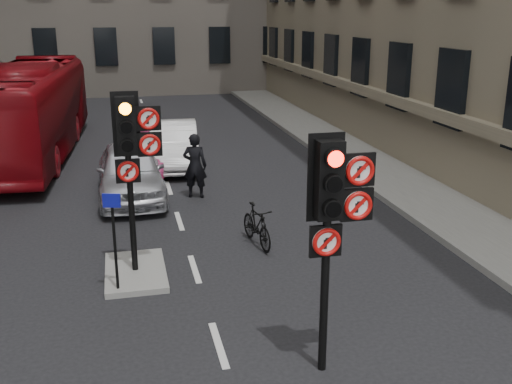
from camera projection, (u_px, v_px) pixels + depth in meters
name	position (u px, v px, depth m)	size (l,w,h in m)	color
pavement_right	(378.00, 164.00, 20.45)	(3.00, 50.00, 0.16)	gray
centre_island	(136.00, 272.00, 12.13)	(1.20, 2.00, 0.12)	gray
signal_near	(334.00, 205.00, 8.24)	(0.91, 0.40, 3.58)	black
signal_far	(132.00, 144.00, 11.37)	(0.91, 0.40, 3.58)	black
car_silver	(130.00, 171.00, 16.92)	(1.82, 4.51, 1.54)	#B8BAC1
car_white	(174.00, 144.00, 20.36)	(1.56, 4.49, 1.48)	white
car_pink	(137.00, 155.00, 19.32)	(1.81, 4.45, 1.29)	#E6438F
bus_red	(28.00, 110.00, 21.45)	(2.81, 12.03, 3.35)	maroon
motorcycle	(257.00, 225.00, 13.54)	(0.45, 1.58, 0.95)	black
motorcyclist	(195.00, 166.00, 16.88)	(0.68, 0.44, 1.85)	black
info_sign	(114.00, 228.00, 10.92)	(0.32, 0.13, 1.88)	black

